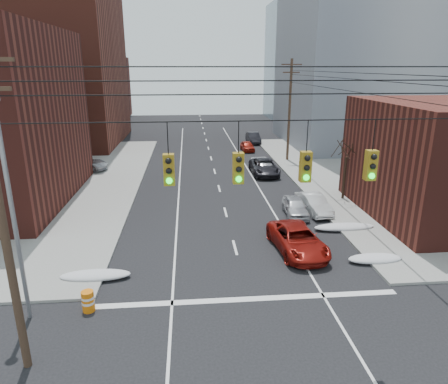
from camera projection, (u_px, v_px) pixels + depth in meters
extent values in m
cube|color=maroon|center=(18.00, 27.00, 51.16)|extent=(24.00, 20.00, 30.00)
cube|color=#4E1D17|center=(68.00, 89.00, 78.40)|extent=(22.00, 18.00, 12.00)
cube|color=gray|center=(375.00, 48.00, 52.04)|extent=(22.00, 20.00, 25.00)
cube|color=gray|center=(324.00, 62.00, 77.36)|extent=(20.00, 18.00, 22.00)
cylinder|color=#473323|center=(2.00, 222.00, 12.60)|extent=(0.28, 0.28, 11.00)
cylinder|color=#473323|center=(289.00, 112.00, 43.50)|extent=(0.28, 0.28, 11.00)
cube|color=#473323|center=(292.00, 64.00, 42.02)|extent=(2.20, 0.12, 0.12)
cube|color=#473323|center=(291.00, 72.00, 42.26)|extent=(1.80, 0.12, 0.12)
cylinder|color=black|center=(271.00, 121.00, 12.40)|extent=(17.00, 0.04, 0.04)
cylinder|color=black|center=(168.00, 138.00, 12.27)|extent=(0.03, 0.03, 1.00)
cube|color=olive|center=(169.00, 170.00, 12.57)|extent=(0.35, 0.30, 1.00)
sphere|color=black|center=(168.00, 161.00, 12.32)|extent=(0.20, 0.20, 0.20)
sphere|color=black|center=(169.00, 171.00, 12.41)|extent=(0.20, 0.20, 0.20)
sphere|color=#0CE526|center=(169.00, 181.00, 12.51)|extent=(0.20, 0.20, 0.20)
cylinder|color=black|center=(239.00, 137.00, 12.46)|extent=(0.03, 0.03, 1.00)
cube|color=olive|center=(238.00, 168.00, 12.76)|extent=(0.35, 0.30, 1.00)
sphere|color=black|center=(239.00, 160.00, 12.50)|extent=(0.20, 0.20, 0.20)
sphere|color=black|center=(239.00, 169.00, 12.60)|extent=(0.20, 0.20, 0.20)
sphere|color=#0CE526|center=(239.00, 179.00, 12.70)|extent=(0.20, 0.20, 0.20)
cylinder|color=black|center=(307.00, 136.00, 12.65)|extent=(0.03, 0.03, 1.00)
cube|color=olive|center=(305.00, 167.00, 12.95)|extent=(0.35, 0.30, 1.00)
sphere|color=black|center=(308.00, 158.00, 12.69)|extent=(0.20, 0.20, 0.20)
sphere|color=black|center=(307.00, 168.00, 12.79)|extent=(0.20, 0.20, 0.20)
sphere|color=#0CE526|center=(306.00, 178.00, 12.88)|extent=(0.20, 0.20, 0.20)
cylinder|color=black|center=(374.00, 135.00, 12.84)|extent=(0.03, 0.03, 1.00)
cube|color=olive|center=(371.00, 165.00, 13.14)|extent=(0.35, 0.30, 1.00)
sphere|color=black|center=(374.00, 157.00, 12.88)|extent=(0.20, 0.20, 0.20)
sphere|color=black|center=(373.00, 166.00, 12.98)|extent=(0.20, 0.20, 0.20)
sphere|color=#0CE526|center=(372.00, 176.00, 13.07)|extent=(0.20, 0.20, 0.20)
cylinder|color=gray|center=(14.00, 219.00, 15.67)|extent=(0.18, 0.18, 9.00)
cylinder|color=black|center=(344.00, 179.00, 31.42)|extent=(0.20, 0.20, 3.50)
cylinder|color=black|center=(351.00, 149.00, 30.87)|extent=(0.27, 0.82, 1.19)
cylinder|color=black|center=(347.00, 147.00, 31.26)|extent=(1.17, 0.54, 1.38)
cylinder|color=black|center=(338.00, 146.00, 31.35)|extent=(1.44, 1.00, 1.48)
cylinder|color=black|center=(342.00, 150.00, 30.75)|extent=(0.17, 0.84, 1.19)
cylinder|color=black|center=(344.00, 150.00, 30.26)|extent=(0.82, 0.99, 1.40)
cylinder|color=black|center=(352.00, 150.00, 29.88)|extent=(1.74, 0.21, 1.43)
cylinder|color=black|center=(352.00, 150.00, 30.54)|extent=(0.48, 0.73, 1.20)
ellipsoid|color=silver|center=(95.00, 275.00, 19.99)|extent=(3.50, 1.08, 0.42)
ellipsoid|color=silver|center=(375.00, 259.00, 21.73)|extent=(3.00, 1.08, 0.42)
ellipsoid|color=silver|center=(344.00, 227.00, 26.00)|extent=(4.00, 1.08, 0.42)
imported|color=maroon|center=(297.00, 240.00, 22.84)|extent=(2.91, 5.43, 1.45)
imported|color=silver|center=(295.00, 207.00, 28.49)|extent=(1.77, 3.87, 1.29)
imported|color=silver|center=(314.00, 204.00, 29.03)|extent=(1.92, 4.22, 1.34)
imported|color=black|center=(264.00, 167.00, 39.28)|extent=(2.50, 5.37, 1.49)
imported|color=silver|center=(265.00, 168.00, 39.36)|extent=(2.39, 4.70, 1.31)
imported|color=#9A1B0E|center=(247.00, 146.00, 50.23)|extent=(1.61, 3.65, 1.22)
imported|color=black|center=(253.00, 138.00, 55.34)|extent=(1.63, 4.46, 1.46)
imported|color=silver|center=(21.00, 195.00, 30.09)|extent=(4.86, 3.11, 1.51)
imported|color=#B2B2B7|center=(82.00, 164.00, 40.07)|extent=(5.25, 2.75, 1.41)
imported|color=black|center=(5.00, 192.00, 31.35)|extent=(4.67, 2.52, 1.29)
imported|color=#BDBCC2|center=(24.00, 167.00, 39.10)|extent=(4.18, 2.53, 1.33)
cylinder|color=orange|center=(88.00, 301.00, 17.31)|extent=(0.70, 0.70, 0.95)
cylinder|color=white|center=(88.00, 297.00, 17.25)|extent=(0.71, 0.71, 0.11)
cylinder|color=white|center=(88.00, 302.00, 17.32)|extent=(0.71, 0.71, 0.11)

